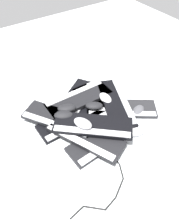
% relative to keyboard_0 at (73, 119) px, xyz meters
% --- Properties ---
extents(ground_plane, '(3.20, 3.20, 0.00)m').
position_rel_keyboard_0_xyz_m(ground_plane, '(-0.10, 0.11, -0.01)').
color(ground_plane, silver).
extents(keyboard_0, '(0.44, 0.16, 0.03)m').
position_rel_keyboard_0_xyz_m(keyboard_0, '(0.00, 0.00, 0.00)').
color(keyboard_0, black).
rests_on(keyboard_0, ground).
extents(keyboard_1, '(0.45, 0.17, 0.03)m').
position_rel_keyboard_0_xyz_m(keyboard_1, '(-0.07, 0.23, 0.00)').
color(keyboard_1, black).
rests_on(keyboard_1, ground).
extents(keyboard_2, '(0.45, 0.38, 0.03)m').
position_rel_keyboard_0_xyz_m(keyboard_2, '(-0.31, 0.10, 0.00)').
color(keyboard_2, '#232326').
rests_on(keyboard_2, ground).
extents(keyboard_3, '(0.15, 0.44, 0.03)m').
position_rel_keyboard_0_xyz_m(keyboard_3, '(-0.21, -0.02, 0.00)').
color(keyboard_3, black).
rests_on(keyboard_3, ground).
extents(keyboard_4, '(0.45, 0.37, 0.03)m').
position_rel_keyboard_0_xyz_m(keyboard_4, '(-0.10, -0.13, 0.00)').
color(keyboard_4, black).
rests_on(keyboard_4, ground).
extents(keyboard_5, '(0.32, 0.46, 0.03)m').
position_rel_keyboard_0_xyz_m(keyboard_5, '(0.02, 0.17, 0.03)').
color(keyboard_5, black).
rests_on(keyboard_5, keyboard_1).
extents(keyboard_6, '(0.37, 0.45, 0.03)m').
position_rel_keyboard_0_xyz_m(keyboard_6, '(0.08, -0.02, 0.03)').
color(keyboard_6, black).
rests_on(keyboard_6, keyboard_0).
extents(keyboard_7, '(0.31, 0.46, 0.03)m').
position_rel_keyboard_0_xyz_m(keyboard_7, '(-0.29, 0.05, 0.03)').
color(keyboard_7, black).
rests_on(keyboard_7, keyboard_2).
extents(keyboard_8, '(0.44, 0.15, 0.03)m').
position_rel_keyboard_0_xyz_m(keyboard_8, '(-0.11, -0.11, 0.03)').
color(keyboard_8, black).
rests_on(keyboard_8, keyboard_4).
extents(keyboard_9, '(0.43, 0.40, 0.03)m').
position_rel_keyboard_0_xyz_m(keyboard_9, '(-0.04, 0.15, 0.06)').
color(keyboard_9, black).
rests_on(keyboard_9, keyboard_5).
extents(mouse_0, '(0.12, 0.09, 0.04)m').
position_rel_keyboard_0_xyz_m(mouse_0, '(-0.25, 0.29, 0.01)').
color(mouse_0, silver).
rests_on(mouse_0, ground).
extents(mouse_1, '(0.10, 0.13, 0.04)m').
position_rel_keyboard_0_xyz_m(mouse_1, '(0.01, 0.13, 0.10)').
color(mouse_1, '#B7B7BC').
rests_on(mouse_1, keyboard_9).
extents(mouse_2, '(0.08, 0.12, 0.04)m').
position_rel_keyboard_0_xyz_m(mouse_2, '(-0.26, -0.01, 0.04)').
color(mouse_2, silver).
rests_on(mouse_2, keyboard_3).
extents(mouse_3, '(0.13, 0.11, 0.04)m').
position_rel_keyboard_0_xyz_m(mouse_3, '(0.01, -0.05, 0.07)').
color(mouse_3, black).
rests_on(mouse_3, keyboard_6).
extents(mouse_4, '(0.13, 0.10, 0.04)m').
position_rel_keyboard_0_xyz_m(mouse_4, '(-0.38, 0.17, 0.01)').
color(mouse_4, '#4C4C51').
rests_on(mouse_4, ground).
extents(mouse_5, '(0.13, 0.11, 0.04)m').
position_rel_keyboard_0_xyz_m(mouse_5, '(0.06, -0.01, 0.07)').
color(mouse_5, black).
rests_on(mouse_5, keyboard_6).
extents(mouse_6, '(0.13, 0.12, 0.04)m').
position_rel_keyboard_0_xyz_m(mouse_6, '(-0.15, 0.00, 0.04)').
color(mouse_6, black).
rests_on(mouse_6, keyboard_3).
extents(cable_0, '(0.36, 0.21, 0.01)m').
position_rel_keyboard_0_xyz_m(cable_0, '(0.10, 0.47, -0.01)').
color(cable_0, black).
rests_on(cable_0, ground).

